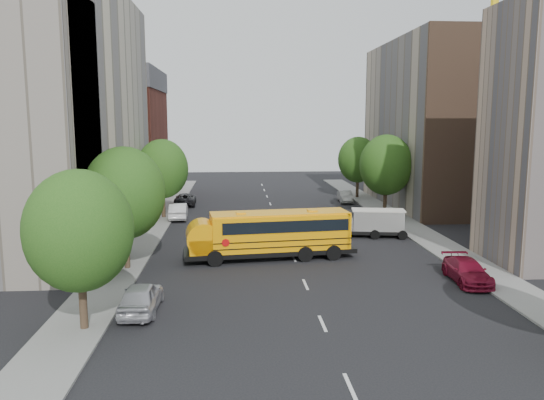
{
  "coord_description": "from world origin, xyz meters",
  "views": [
    {
      "loc": [
        -4.09,
        -37.61,
        9.53
      ],
      "look_at": [
        -1.24,
        2.0,
        3.5
      ],
      "focal_mm": 35.0,
      "sensor_mm": 36.0,
      "label": 1
    }
  ],
  "objects": [
    {
      "name": "building_right_sidewall",
      "position": [
        18.0,
        9.0,
        9.0
      ],
      "size": [
        10.1,
        0.3,
        18.0
      ],
      "primitive_type": "cube",
      "color": "brown",
      "rests_on": "ground"
    },
    {
      "name": "street_tree_5",
      "position": [
        11.0,
        26.0,
        4.7
      ],
      "size": [
        4.86,
        4.86,
        7.51
      ],
      "color": "#38281C",
      "rests_on": "ground"
    },
    {
      "name": "school_bus",
      "position": [
        -1.78,
        -2.0,
        1.86
      ],
      "size": [
        12.05,
        4.1,
        3.33
      ],
      "rotation": [
        0.0,
        0.0,
        0.12
      ],
      "color": "black",
      "rests_on": "ground"
    },
    {
      "name": "street_tree_2",
      "position": [
        -11.0,
        14.0,
        4.83
      ],
      "size": [
        4.99,
        4.99,
        7.71
      ],
      "color": "#38281C",
      "rests_on": "ground"
    },
    {
      "name": "sidewalk_right",
      "position": [
        11.5,
        5.0,
        0.06
      ],
      "size": [
        3.0,
        80.0,
        0.12
      ],
      "primitive_type": "cube",
      "color": "slate",
      "rests_on": "ground"
    },
    {
      "name": "ground",
      "position": [
        0.0,
        0.0,
        0.0
      ],
      "size": [
        120.0,
        120.0,
        0.0
      ],
      "primitive_type": "plane",
      "color": "black",
      "rests_on": "ground"
    },
    {
      "name": "parked_car_1",
      "position": [
        -9.51,
        13.42,
        0.78
      ],
      "size": [
        1.88,
        4.8,
        1.56
      ],
      "primitive_type": "imported",
      "rotation": [
        0.0,
        0.0,
        3.19
      ],
      "color": "silver",
      "rests_on": "ground"
    },
    {
      "name": "building_right_far",
      "position": [
        18.0,
        20.0,
        9.0
      ],
      "size": [
        10.0,
        22.0,
        18.0
      ],
      "primitive_type": "cube",
      "color": "tan",
      "rests_on": "ground"
    },
    {
      "name": "street_tree_4",
      "position": [
        11.0,
        14.0,
        5.08
      ],
      "size": [
        5.25,
        5.25,
        8.1
      ],
      "color": "#38281C",
      "rests_on": "ground"
    },
    {
      "name": "street_tree_1",
      "position": [
        -11.0,
        -4.0,
        4.95
      ],
      "size": [
        5.12,
        5.12,
        7.9
      ],
      "color": "#38281C",
      "rests_on": "ground"
    },
    {
      "name": "building_left_redbrick",
      "position": [
        -18.0,
        28.0,
        6.5
      ],
      "size": [
        10.0,
        15.0,
        13.0
      ],
      "primitive_type": "cube",
      "color": "maroon",
      "rests_on": "ground"
    },
    {
      "name": "building_left_cream",
      "position": [
        -18.0,
        6.0,
        10.0
      ],
      "size": [
        10.0,
        26.0,
        20.0
      ],
      "primitive_type": "cube",
      "color": "beige",
      "rests_on": "ground"
    },
    {
      "name": "street_tree_0",
      "position": [
        -11.0,
        -14.0,
        4.64
      ],
      "size": [
        4.8,
        4.8,
        7.41
      ],
      "color": "#38281C",
      "rests_on": "ground"
    },
    {
      "name": "safari_truck",
      "position": [
        7.2,
        4.39,
        1.2
      ],
      "size": [
        5.52,
        2.75,
        2.26
      ],
      "rotation": [
        0.0,
        0.0,
        -0.16
      ],
      "color": "black",
      "rests_on": "ground"
    },
    {
      "name": "building_left_near",
      "position": [
        -18.0,
        -4.5,
        8.5
      ],
      "size": [
        10.0,
        7.0,
        17.0
      ],
      "primitive_type": "cube",
      "color": "tan",
      "rests_on": "ground"
    },
    {
      "name": "lane_markings",
      "position": [
        0.0,
        10.0,
        0.01
      ],
      "size": [
        0.15,
        64.0,
        0.01
      ],
      "primitive_type": "cube",
      "color": "silver",
      "rests_on": "ground"
    },
    {
      "name": "parked_car_2",
      "position": [
        -9.6,
        21.86,
        0.69
      ],
      "size": [
        2.44,
        5.02,
        1.37
      ],
      "primitive_type": "imported",
      "rotation": [
        0.0,
        0.0,
        3.17
      ],
      "color": "black",
      "rests_on": "ground"
    },
    {
      "name": "parked_car_0",
      "position": [
        -8.8,
        -11.81,
        0.76
      ],
      "size": [
        1.88,
        4.51,
        1.53
      ],
      "primitive_type": "imported",
      "rotation": [
        0.0,
        0.0,
        3.13
      ],
      "color": "#AAAAB1",
      "rests_on": "ground"
    },
    {
      "name": "parked_car_3",
      "position": [
        9.6,
        -8.19,
        0.68
      ],
      "size": [
        2.16,
        4.76,
        1.35
      ],
      "primitive_type": "imported",
      "rotation": [
        0.0,
        0.0,
        -0.06
      ],
      "color": "maroon",
      "rests_on": "ground"
    },
    {
      "name": "parked_car_5",
      "position": [
        8.8,
        22.59,
        0.67
      ],
      "size": [
        1.64,
        4.16,
        1.35
      ],
      "primitive_type": "imported",
      "rotation": [
        0.0,
        0.0,
        -0.05
      ],
      "color": "gray",
      "rests_on": "ground"
    },
    {
      "name": "sidewalk_left",
      "position": [
        -11.5,
        5.0,
        0.06
      ],
      "size": [
        3.0,
        80.0,
        0.12
      ],
      "primitive_type": "cube",
      "color": "slate",
      "rests_on": "ground"
    }
  ]
}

